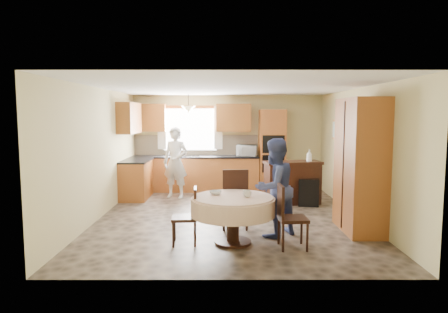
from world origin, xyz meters
name	(u,v)px	position (x,y,z in m)	size (l,w,h in m)	color
floor	(229,217)	(0.00, 0.00, 0.00)	(5.00, 6.00, 0.01)	brown
ceiling	(229,88)	(0.00, 0.00, 2.50)	(5.00, 6.00, 0.01)	white
wall_back	(228,142)	(0.00, 3.00, 1.25)	(5.00, 0.02, 2.50)	#C9BD80
wall_front	(233,178)	(0.00, -3.00, 1.25)	(5.00, 0.02, 2.50)	#C9BD80
wall_left	(100,153)	(-2.50, 0.00, 1.25)	(0.02, 6.00, 2.50)	#C9BD80
wall_right	(359,153)	(2.50, 0.00, 1.25)	(0.02, 6.00, 2.50)	#C9BD80
window	(190,129)	(-1.00, 2.98, 1.60)	(1.40, 0.03, 1.10)	white
curtain_left	(162,128)	(-1.75, 2.93, 1.65)	(0.22, 0.02, 1.15)	white
curtain_right	(218,128)	(-0.25, 2.93, 1.65)	(0.22, 0.02, 1.15)	white
base_cab_back	(195,174)	(-0.85, 2.70, 0.44)	(3.30, 0.60, 0.88)	#B76630
counter_back	(195,157)	(-0.85, 2.70, 0.90)	(3.30, 0.64, 0.04)	black
base_cab_left	(136,180)	(-2.20, 1.80, 0.44)	(0.60, 1.20, 0.88)	#B76630
counter_left	(136,161)	(-2.20, 1.80, 0.90)	(0.64, 1.20, 0.04)	black
backsplash	(196,145)	(-0.85, 2.99, 1.18)	(3.30, 0.02, 0.55)	#C7AF8C
wall_cab_left	(150,118)	(-2.05, 2.83, 1.91)	(0.85, 0.33, 0.72)	#A15628
wall_cab_right	(234,118)	(0.15, 2.83, 1.91)	(0.90, 0.33, 0.72)	#A15628
wall_cab_side	(129,118)	(-2.33, 1.80, 1.91)	(0.33, 1.20, 0.72)	#A15628
oven_tower	(272,151)	(1.15, 2.69, 1.06)	(0.66, 0.62, 2.12)	#B76630
oven_upper	(274,144)	(1.15, 2.38, 1.25)	(0.56, 0.01, 0.45)	black
oven_lower	(273,164)	(1.15, 2.38, 0.75)	(0.56, 0.01, 0.45)	black
pendant	(188,109)	(-1.00, 2.50, 2.12)	(0.36, 0.36, 0.18)	beige
sideboard	(292,184)	(1.43, 1.17, 0.45)	(1.25, 0.52, 0.90)	#32160D
space_heater	(308,192)	(1.75, 0.96, 0.30)	(0.43, 0.30, 0.60)	black
cupboard	(361,165)	(2.22, -0.94, 1.13)	(0.59, 1.19, 2.27)	#B76630
dining_table	(233,207)	(0.03, -1.62, 0.57)	(1.30, 1.30, 0.74)	#32160D
chair_left	(189,213)	(-0.64, -1.64, 0.48)	(0.40, 0.40, 0.87)	#32160D
chair_back	(235,196)	(0.08, -0.84, 0.59)	(0.49, 0.49, 1.06)	#32160D
chair_right	(288,213)	(0.85, -1.84, 0.53)	(0.43, 0.43, 0.96)	#32160D
framed_picture	(337,130)	(2.47, 1.44, 1.65)	(0.06, 0.55, 0.46)	gold
microwave	(247,151)	(0.49, 2.65, 1.06)	(0.52, 0.35, 0.29)	silver
person_sink	(176,163)	(-1.26, 1.85, 0.85)	(0.62, 0.41, 1.69)	silver
person_dining	(274,188)	(0.72, -1.23, 0.81)	(0.78, 0.61, 1.61)	navy
bowl_sideboard	(283,163)	(1.22, 1.17, 0.93)	(0.24, 0.24, 0.06)	#B2B2B2
bottle_sideboard	(309,157)	(1.80, 1.17, 1.06)	(0.12, 0.12, 0.32)	silver
cup_table	(247,194)	(0.25, -1.65, 0.79)	(0.13, 0.13, 0.10)	#B2B2B2
bowl_table	(216,193)	(-0.24, -1.47, 0.77)	(0.20, 0.20, 0.06)	#B2B2B2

